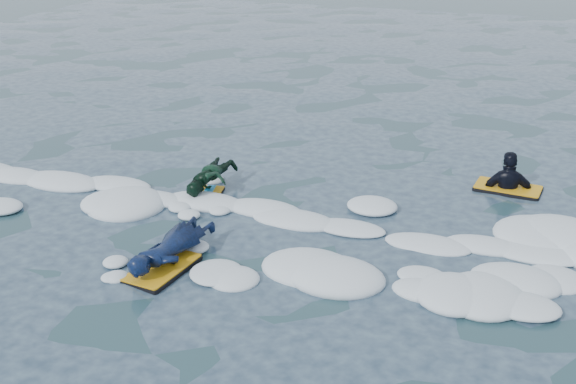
# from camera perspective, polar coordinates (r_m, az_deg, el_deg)

# --- Properties ---
(ground) EXTENTS (120.00, 120.00, 0.00)m
(ground) POSITION_cam_1_polar(r_m,az_deg,el_deg) (8.99, -4.17, -5.74)
(ground) COLOR #1A343F
(ground) RESTS_ON ground
(foam_band) EXTENTS (12.00, 3.10, 0.30)m
(foam_band) POSITION_cam_1_polar(r_m,az_deg,el_deg) (9.83, -1.70, -3.05)
(foam_band) COLOR white
(foam_band) RESTS_ON ground
(prone_woman_unit) EXTENTS (0.70, 1.55, 0.39)m
(prone_woman_unit) POSITION_cam_1_polar(r_m,az_deg,el_deg) (9.01, -9.29, -4.51)
(prone_woman_unit) COLOR black
(prone_woman_unit) RESTS_ON ground
(prone_child_unit) EXTENTS (0.62, 1.19, 0.44)m
(prone_child_unit) POSITION_cam_1_polar(r_m,az_deg,el_deg) (10.98, -6.08, 0.96)
(prone_child_unit) COLOR black
(prone_child_unit) RESTS_ON ground
(waiting_rider_unit) EXTENTS (1.04, 0.64, 1.48)m
(waiting_rider_unit) POSITION_cam_1_polar(r_m,az_deg,el_deg) (11.64, 16.90, -0.37)
(waiting_rider_unit) COLOR black
(waiting_rider_unit) RESTS_ON ground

